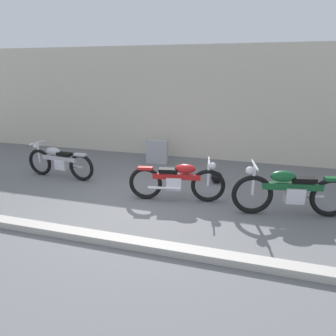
% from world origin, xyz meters
% --- Properties ---
extents(ground_plane, '(40.00, 40.00, 0.00)m').
position_xyz_m(ground_plane, '(0.00, 0.00, 0.00)').
color(ground_plane, slate).
extents(building_wall, '(18.00, 0.30, 3.36)m').
position_xyz_m(building_wall, '(0.00, 4.03, 1.68)').
color(building_wall, beige).
rests_on(building_wall, ground_plane).
extents(curb_strip, '(18.00, 0.24, 0.12)m').
position_xyz_m(curb_strip, '(0.00, -1.47, 0.06)').
color(curb_strip, '#B7B2A8').
rests_on(curb_strip, ground_plane).
extents(stone_marker, '(0.65, 0.23, 0.70)m').
position_xyz_m(stone_marker, '(-0.68, 2.98, 0.35)').
color(stone_marker, '#9E9EA3').
rests_on(stone_marker, ground_plane).
extents(helmet, '(0.29, 0.29, 0.29)m').
position_xyz_m(helmet, '(1.26, 1.79, 0.14)').
color(helmet, black).
rests_on(helmet, ground_plane).
extents(motorcycle_green, '(2.21, 0.73, 1.00)m').
position_xyz_m(motorcycle_green, '(2.83, 0.42, 0.48)').
color(motorcycle_green, black).
rests_on(motorcycle_green, ground_plane).
extents(motorcycle_silver, '(1.99, 0.56, 0.89)m').
position_xyz_m(motorcycle_silver, '(-2.67, 1.05, 0.43)').
color(motorcycle_silver, black).
rests_on(motorcycle_silver, ground_plane).
extents(motorcycle_red, '(2.02, 0.64, 0.91)m').
position_xyz_m(motorcycle_red, '(0.60, 0.49, 0.44)').
color(motorcycle_red, black).
rests_on(motorcycle_red, ground_plane).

